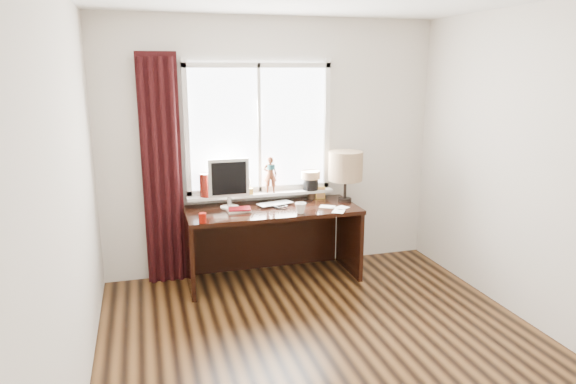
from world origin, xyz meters
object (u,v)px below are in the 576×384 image
object	(u,v)px
mug	(301,208)
red_cup	(203,218)
desk	(270,229)
table_lamp	(346,167)
laptop	(275,204)
monitor	(229,180)

from	to	relation	value
mug	red_cup	xyz separation A→B (m)	(-0.94, -0.05, -0.01)
desk	table_lamp	bearing A→B (deg)	-1.76
mug	desk	bearing A→B (deg)	121.77
laptop	desk	xyz separation A→B (m)	(-0.05, 0.01, -0.26)
red_cup	desk	xyz separation A→B (m)	(0.72, 0.40, -0.29)
laptop	monitor	xyz separation A→B (m)	(-0.46, 0.05, 0.26)
desk	monitor	distance (m)	0.66
laptop	mug	xyz separation A→B (m)	(0.16, -0.34, 0.04)
desk	red_cup	bearing A→B (deg)	-151.23
desk	table_lamp	distance (m)	1.00
red_cup	monitor	distance (m)	0.59
laptop	table_lamp	bearing A→B (deg)	-17.05
mug	monitor	xyz separation A→B (m)	(-0.62, 0.39, 0.22)
red_cup	table_lamp	bearing A→B (deg)	13.78
laptop	mug	bearing A→B (deg)	-79.97
mug	red_cup	size ratio (longest dim) A/B	1.23
red_cup	table_lamp	world-z (taller)	table_lamp
desk	monitor	xyz separation A→B (m)	(-0.41, 0.04, 0.52)
red_cup	table_lamp	xyz separation A→B (m)	(1.52, 0.37, 0.32)
desk	mug	bearing A→B (deg)	-58.23
red_cup	desk	world-z (taller)	red_cup
laptop	desk	size ratio (longest dim) A/B	0.21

